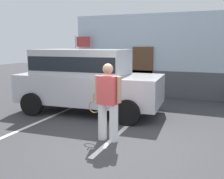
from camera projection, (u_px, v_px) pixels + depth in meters
ground_plane at (109, 147)px, 5.68m from camera, size 40.00×40.00×0.00m
parking_stripe_0 at (51, 117)px, 8.02m from camera, size 0.12×4.40×0.01m
parking_stripe_1 at (127, 126)px, 7.09m from camera, size 0.12×4.40×0.01m
house_frontage at (165, 58)px, 10.97m from camera, size 8.20×0.40×3.48m
parked_suv at (86, 77)px, 8.44m from camera, size 4.71×2.38×2.05m
tennis_player_man at (108, 101)px, 5.92m from camera, size 0.91×0.31×1.79m
flag_pole at (80, 53)px, 12.01m from camera, size 0.80×0.13×2.60m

